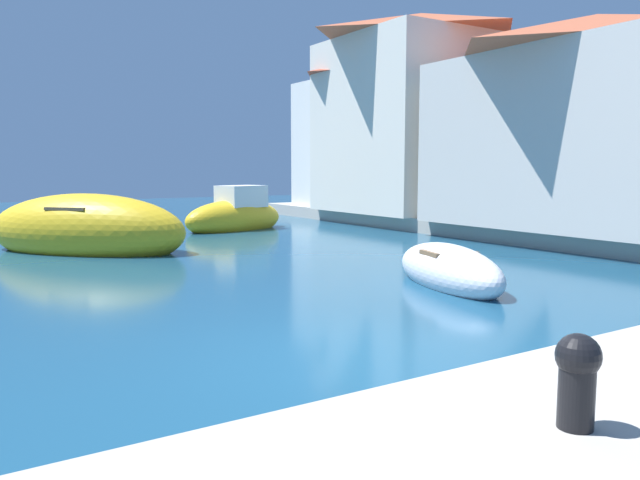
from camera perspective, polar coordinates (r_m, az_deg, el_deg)
The scene contains 9 objects.
ground at distance 7.48m, azimuth 3.83°, elevation -10.76°, with size 80.00×80.00×0.00m, color navy.
quay_promenade at distance 10.28m, azimuth 25.10°, elevation -5.13°, with size 44.00×32.00×0.50m.
moored_boat_0 at distance 12.05m, azimuth 11.84°, elevation -2.80°, with size 1.99×3.59×1.04m.
moored_boat_1 at distance 17.79m, azimuth -20.85°, elevation 0.81°, with size 5.62×5.82×2.03m.
moored_boat_5 at distance 22.80m, azimuth -7.85°, elevation 2.22°, with size 4.52×2.66×1.94m.
waterfront_building_main at distance 20.88m, azimuth 23.93°, elevation 10.20°, with size 7.39×8.42×6.35m.
waterfront_building_annex at distance 26.24m, azimuth 9.23°, elevation 11.64°, with size 7.20×6.66×8.01m.
waterfront_building_far at distance 28.03m, azimuth 5.94°, elevation 9.95°, with size 5.65×7.87×6.64m.
mooring_bollard at distance 4.53m, azimuth 22.76°, elevation -11.50°, with size 0.30×0.30×0.65m.
Camera 1 is at (-4.20, -5.78, 2.24)m, focal length 34.51 mm.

